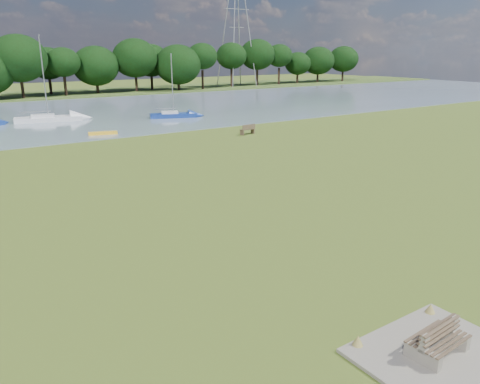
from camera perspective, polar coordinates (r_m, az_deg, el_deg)
ground at (r=23.74m, az=-6.33°, el=-2.45°), size 220.00×220.00×0.00m
river at (r=63.24m, az=-24.73°, el=8.23°), size 220.00×40.00×0.10m
concrete_pad at (r=14.20m, az=22.79°, el=-17.72°), size 4.20×3.20×0.10m
bench_pair at (r=13.97m, az=22.99°, el=-16.30°), size 1.73×1.09×0.90m
riverbank_bench at (r=45.72m, az=0.97°, el=7.65°), size 1.65×0.67×0.99m
kayak at (r=47.35m, az=-16.37°, el=6.90°), size 2.77×1.29×0.27m
pylon at (r=108.51m, az=-0.42°, el=21.72°), size 6.44×4.51×26.87m
tree_line at (r=89.88m, az=-22.89°, el=14.40°), size 158.46×8.30×10.05m
sailboat_1 at (r=58.53m, az=-22.41°, el=8.45°), size 7.50×3.37×9.50m
sailboat_4 at (r=57.83m, az=-8.18°, el=9.43°), size 5.74×3.39×7.45m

